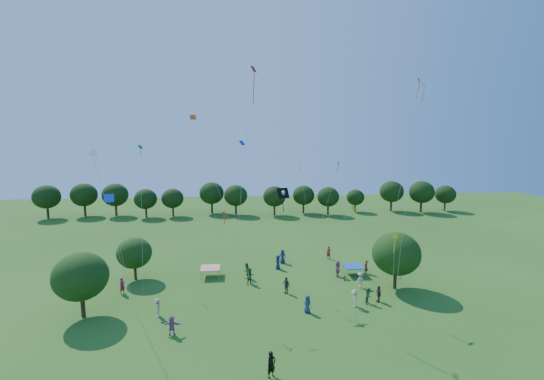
{
  "coord_description": "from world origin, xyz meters",
  "views": [
    {
      "loc": [
        -3.15,
        -19.72,
        15.8
      ],
      "look_at": [
        0.0,
        14.0,
        11.0
      ],
      "focal_mm": 24.0,
      "sensor_mm": 36.0,
      "label": 1
    }
  ],
  "objects_px": {
    "near_tree_east": "(396,254)",
    "red_high_kite": "(250,108)",
    "near_tree_north": "(134,253)",
    "near_tree_west": "(81,277)",
    "tent_red_stripe": "(210,268)",
    "man_in_black": "(271,365)",
    "tent_blue": "(353,266)",
    "pirate_kite": "(284,195)"
  },
  "relations": [
    {
      "from": "near_tree_west",
      "to": "near_tree_east",
      "type": "relative_size",
      "value": 0.96
    },
    {
      "from": "pirate_kite",
      "to": "red_high_kite",
      "type": "height_order",
      "value": "red_high_kite"
    },
    {
      "from": "near_tree_west",
      "to": "man_in_black",
      "type": "height_order",
      "value": "near_tree_west"
    },
    {
      "from": "near_tree_west",
      "to": "tent_red_stripe",
      "type": "relative_size",
      "value": 2.67
    },
    {
      "from": "near_tree_north",
      "to": "near_tree_east",
      "type": "relative_size",
      "value": 0.79
    },
    {
      "from": "near_tree_north",
      "to": "pirate_kite",
      "type": "xyz_separation_m",
      "value": [
        16.31,
        -4.78,
        7.12
      ]
    },
    {
      "from": "tent_blue",
      "to": "man_in_black",
      "type": "xyz_separation_m",
      "value": [
        -11.21,
        -17.49,
        -0.12
      ]
    },
    {
      "from": "red_high_kite",
      "to": "tent_blue",
      "type": "bearing_deg",
      "value": 11.12
    },
    {
      "from": "near_tree_north",
      "to": "near_tree_east",
      "type": "distance_m",
      "value": 28.61
    },
    {
      "from": "near_tree_west",
      "to": "tent_blue",
      "type": "distance_m",
      "value": 28.38
    },
    {
      "from": "near_tree_north",
      "to": "near_tree_east",
      "type": "xyz_separation_m",
      "value": [
        28.12,
        -5.22,
        0.75
      ]
    },
    {
      "from": "near_tree_west",
      "to": "near_tree_north",
      "type": "distance_m",
      "value": 8.86
    },
    {
      "from": "near_tree_west",
      "to": "red_high_kite",
      "type": "height_order",
      "value": "red_high_kite"
    },
    {
      "from": "near_tree_west",
      "to": "pirate_kite",
      "type": "bearing_deg",
      "value": 11.47
    },
    {
      "from": "tent_blue",
      "to": "red_high_kite",
      "type": "relative_size",
      "value": 0.1
    },
    {
      "from": "tent_red_stripe",
      "to": "near_tree_east",
      "type": "bearing_deg",
      "value": -14.99
    },
    {
      "from": "tent_red_stripe",
      "to": "pirate_kite",
      "type": "height_order",
      "value": "pirate_kite"
    },
    {
      "from": "tent_red_stripe",
      "to": "man_in_black",
      "type": "distance_m",
      "value": 19.25
    },
    {
      "from": "red_high_kite",
      "to": "near_tree_north",
      "type": "bearing_deg",
      "value": 165.9
    },
    {
      "from": "pirate_kite",
      "to": "near_tree_north",
      "type": "bearing_deg",
      "value": 163.67
    },
    {
      "from": "near_tree_east",
      "to": "near_tree_west",
      "type": "bearing_deg",
      "value": -173.74
    },
    {
      "from": "tent_red_stripe",
      "to": "red_high_kite",
      "type": "xyz_separation_m",
      "value": [
        4.63,
        -3.34,
        17.85
      ]
    },
    {
      "from": "near_tree_east",
      "to": "tent_red_stripe",
      "type": "relative_size",
      "value": 2.77
    },
    {
      "from": "near_tree_north",
      "to": "tent_red_stripe",
      "type": "relative_size",
      "value": 2.19
    },
    {
      "from": "near_tree_north",
      "to": "red_high_kite",
      "type": "height_order",
      "value": "red_high_kite"
    },
    {
      "from": "near_tree_west",
      "to": "man_in_black",
      "type": "distance_m",
      "value": 19.0
    },
    {
      "from": "tent_red_stripe",
      "to": "near_tree_west",
      "type": "bearing_deg",
      "value": -140.89
    },
    {
      "from": "near_tree_north",
      "to": "tent_red_stripe",
      "type": "height_order",
      "value": "near_tree_north"
    },
    {
      "from": "man_in_black",
      "to": "pirate_kite",
      "type": "distance_m",
      "value": 16.69
    },
    {
      "from": "near_tree_west",
      "to": "red_high_kite",
      "type": "distance_m",
      "value": 22.11
    },
    {
      "from": "near_tree_east",
      "to": "man_in_black",
      "type": "distance_m",
      "value": 19.72
    },
    {
      "from": "near_tree_north",
      "to": "man_in_black",
      "type": "relative_size",
      "value": 2.64
    },
    {
      "from": "near_tree_north",
      "to": "tent_blue",
      "type": "xyz_separation_m",
      "value": [
        24.97,
        -0.91,
        -2.05
      ]
    },
    {
      "from": "tent_blue",
      "to": "pirate_kite",
      "type": "bearing_deg",
      "value": -155.94
    },
    {
      "from": "near_tree_east",
      "to": "red_high_kite",
      "type": "xyz_separation_m",
      "value": [
        -15.12,
        1.95,
        15.05
      ]
    },
    {
      "from": "near_tree_west",
      "to": "tent_red_stripe",
      "type": "distance_m",
      "value": 13.93
    },
    {
      "from": "near_tree_west",
      "to": "tent_red_stripe",
      "type": "xyz_separation_m",
      "value": [
        10.6,
        8.62,
        -2.72
      ]
    },
    {
      "from": "tent_blue",
      "to": "man_in_black",
      "type": "bearing_deg",
      "value": -122.67
    },
    {
      "from": "near_tree_east",
      "to": "red_high_kite",
      "type": "height_order",
      "value": "red_high_kite"
    },
    {
      "from": "near_tree_north",
      "to": "pirate_kite",
      "type": "bearing_deg",
      "value": -16.33
    },
    {
      "from": "near_tree_north",
      "to": "tent_red_stripe",
      "type": "bearing_deg",
      "value": 0.5
    },
    {
      "from": "near_tree_west",
      "to": "tent_blue",
      "type": "xyz_separation_m",
      "value": [
        27.2,
        7.63,
        -2.72
      ]
    }
  ]
}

